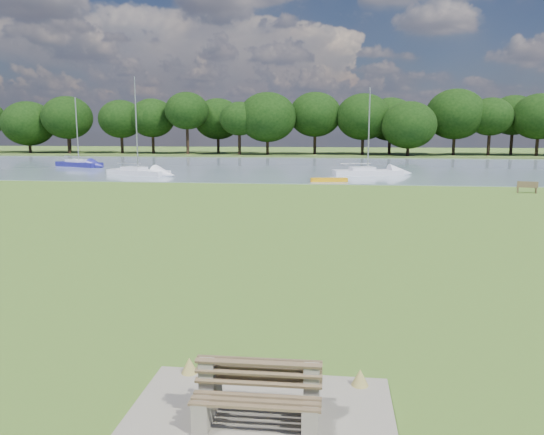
# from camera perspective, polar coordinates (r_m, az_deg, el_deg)

# --- Properties ---
(ground) EXTENTS (220.00, 220.00, 0.00)m
(ground) POSITION_cam_1_polar(r_m,az_deg,el_deg) (22.01, 3.91, -2.39)
(ground) COLOR #5E6C27
(river) EXTENTS (220.00, 40.00, 0.10)m
(river) POSITION_cam_1_polar(r_m,az_deg,el_deg) (63.67, 5.98, 5.41)
(river) COLOR gray
(river) RESTS_ON ground
(far_bank) EXTENTS (220.00, 20.00, 0.40)m
(far_bank) POSITION_cam_1_polar(r_m,az_deg,el_deg) (93.62, 6.33, 6.71)
(far_bank) COLOR #4C6626
(far_bank) RESTS_ON ground
(concrete_pad) EXTENTS (4.20, 3.20, 0.10)m
(concrete_pad) POSITION_cam_1_polar(r_m,az_deg,el_deg) (8.82, -1.42, -21.11)
(concrete_pad) COLOR gray
(concrete_pad) RESTS_ON ground
(bench_pair) EXTENTS (1.95, 1.16, 1.04)m
(bench_pair) POSITION_cam_1_polar(r_m,az_deg,el_deg) (8.59, -1.43, -18.39)
(bench_pair) COLOR gray
(bench_pair) RESTS_ON concrete_pad
(riverbank_bench) EXTENTS (1.43, 0.68, 0.85)m
(riverbank_bench) POSITION_cam_1_polar(r_m,az_deg,el_deg) (41.87, 25.75, 2.96)
(riverbank_bench) COLOR brown
(riverbank_bench) RESTS_ON ground
(kayak) EXTENTS (3.22, 1.29, 0.31)m
(kayak) POSITION_cam_1_polar(r_m,az_deg,el_deg) (45.71, 6.15, 4.05)
(kayak) COLOR orange
(kayak) RESTS_ON river
(tree_line) EXTENTS (158.88, 8.85, 10.71)m
(tree_line) POSITION_cam_1_polar(r_m,az_deg,el_deg) (89.81, 11.79, 10.51)
(tree_line) COLOR black
(tree_line) RESTS_ON far_bank
(sailboat_0) EXTENTS (6.61, 4.34, 8.12)m
(sailboat_0) POSITION_cam_1_polar(r_m,az_deg,el_deg) (67.58, -20.10, 5.59)
(sailboat_0) COLOR navy
(sailboat_0) RESTS_ON river
(sailboat_1) EXTENTS (6.94, 3.41, 8.33)m
(sailboat_1) POSITION_cam_1_polar(r_m,az_deg,el_deg) (52.51, 10.17, 5.01)
(sailboat_1) COLOR silver
(sailboat_1) RESTS_ON river
(sailboat_3) EXTENTS (6.84, 4.14, 9.36)m
(sailboat_3) POSITION_cam_1_polar(r_m,az_deg,el_deg) (53.59, -14.26, 4.96)
(sailboat_3) COLOR silver
(sailboat_3) RESTS_ON river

